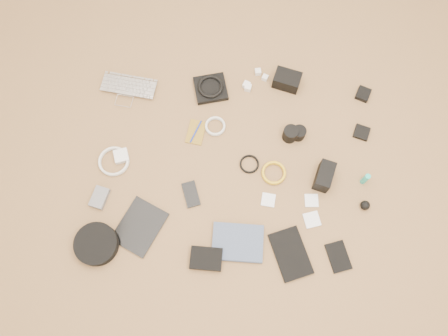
# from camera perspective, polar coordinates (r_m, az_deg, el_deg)

# --- Properties ---
(laptop) EXTENTS (0.30, 0.23, 0.02)m
(laptop) POSITION_cam_1_polar(r_m,az_deg,el_deg) (2.34, -12.55, 9.56)
(laptop) COLOR #B8B8BD
(laptop) RESTS_ON ground
(headphone_pouch) EXTENTS (0.20, 0.19, 0.03)m
(headphone_pouch) POSITION_cam_1_polar(r_m,az_deg,el_deg) (2.30, -1.75, 10.33)
(headphone_pouch) COLOR black
(headphone_pouch) RESTS_ON ground
(headphones) EXTENTS (0.16, 0.16, 0.02)m
(headphones) POSITION_cam_1_polar(r_m,az_deg,el_deg) (2.28, -1.77, 10.60)
(headphones) COLOR black
(headphones) RESTS_ON headphone_pouch
(charger_a) EXTENTS (0.04, 0.04, 0.03)m
(charger_a) POSITION_cam_1_polar(r_m,az_deg,el_deg) (2.31, 2.95, 10.77)
(charger_a) COLOR silver
(charger_a) RESTS_ON ground
(charger_b) EXTENTS (0.04, 0.04, 0.03)m
(charger_b) POSITION_cam_1_polar(r_m,az_deg,el_deg) (2.35, 4.45, 12.41)
(charger_b) COLOR silver
(charger_b) RESTS_ON ground
(charger_c) EXTENTS (0.04, 0.04, 0.03)m
(charger_c) POSITION_cam_1_polar(r_m,az_deg,el_deg) (2.34, 5.37, 11.66)
(charger_c) COLOR silver
(charger_c) RESTS_ON ground
(charger_d) EXTENTS (0.04, 0.04, 0.03)m
(charger_d) POSITION_cam_1_polar(r_m,az_deg,el_deg) (2.30, 3.14, 10.44)
(charger_d) COLOR silver
(charger_d) RESTS_ON ground
(dslr_camera) EXTENTS (0.15, 0.12, 0.08)m
(dslr_camera) POSITION_cam_1_polar(r_m,az_deg,el_deg) (2.32, 8.22, 11.29)
(dslr_camera) COLOR black
(dslr_camera) RESTS_ON ground
(lens_pouch) EXTENTS (0.09, 0.09, 0.03)m
(lens_pouch) POSITION_cam_1_polar(r_m,az_deg,el_deg) (2.40, 17.72, 9.19)
(lens_pouch) COLOR black
(lens_pouch) RESTS_ON ground
(notebook_olive) EXTENTS (0.10, 0.14, 0.01)m
(notebook_olive) POSITION_cam_1_polar(r_m,az_deg,el_deg) (2.21, -3.68, 4.70)
(notebook_olive) COLOR olive
(notebook_olive) RESTS_ON ground
(pen_blue) EXTENTS (0.05, 0.12, 0.01)m
(pen_blue) POSITION_cam_1_polar(r_m,az_deg,el_deg) (2.20, -3.70, 4.77)
(pen_blue) COLOR #13299D
(pen_blue) RESTS_ON notebook_olive
(cable_white_a) EXTENTS (0.11, 0.11, 0.01)m
(cable_white_a) POSITION_cam_1_polar(r_m,az_deg,el_deg) (2.21, -1.15, 5.42)
(cable_white_a) COLOR silver
(cable_white_a) RESTS_ON ground
(lens_a) EXTENTS (0.08, 0.08, 0.08)m
(lens_a) POSITION_cam_1_polar(r_m,az_deg,el_deg) (2.19, 8.64, 4.43)
(lens_a) COLOR black
(lens_a) RESTS_ON ground
(lens_b) EXTENTS (0.09, 0.09, 0.06)m
(lens_b) POSITION_cam_1_polar(r_m,az_deg,el_deg) (2.20, 9.74, 4.51)
(lens_b) COLOR black
(lens_b) RESTS_ON ground
(card_reader) EXTENTS (0.09, 0.09, 0.02)m
(card_reader) POSITION_cam_1_polar(r_m,az_deg,el_deg) (2.30, 17.53, 4.44)
(card_reader) COLOR black
(card_reader) RESTS_ON ground
(power_brick) EXTENTS (0.09, 0.09, 0.03)m
(power_brick) POSITION_cam_1_polar(r_m,az_deg,el_deg) (2.20, -13.25, 1.53)
(power_brick) COLOR silver
(power_brick) RESTS_ON ground
(cable_white_b) EXTENTS (0.18, 0.18, 0.01)m
(cable_white_b) POSITION_cam_1_polar(r_m,az_deg,el_deg) (2.21, -14.15, 0.81)
(cable_white_b) COLOR silver
(cable_white_b) RESTS_ON ground
(cable_black) EXTENTS (0.13, 0.13, 0.01)m
(cable_black) POSITION_cam_1_polar(r_m,az_deg,el_deg) (2.15, 3.33, 0.48)
(cable_black) COLOR black
(cable_black) RESTS_ON ground
(cable_yellow) EXTENTS (0.16, 0.16, 0.01)m
(cable_yellow) POSITION_cam_1_polar(r_m,az_deg,el_deg) (2.14, 6.49, -0.70)
(cable_yellow) COLOR gold
(cable_yellow) RESTS_ON ground
(flash) EXTENTS (0.10, 0.15, 0.10)m
(flash) POSITION_cam_1_polar(r_m,az_deg,el_deg) (2.13, 12.95, -1.04)
(flash) COLOR black
(flash) RESTS_ON ground
(lens_cleaner) EXTENTS (0.03, 0.03, 0.09)m
(lens_cleaner) POSITION_cam_1_polar(r_m,az_deg,el_deg) (2.18, 17.96, -1.37)
(lens_cleaner) COLOR #1BB09C
(lens_cleaner) RESTS_ON ground
(battery_charger) EXTENTS (0.09, 0.12, 0.03)m
(battery_charger) POSITION_cam_1_polar(r_m,az_deg,el_deg) (2.17, -15.95, -3.74)
(battery_charger) COLOR slate
(battery_charger) RESTS_ON ground
(tablet) EXTENTS (0.26, 0.29, 0.01)m
(tablet) POSITION_cam_1_polar(r_m,az_deg,el_deg) (2.10, -10.94, -7.53)
(tablet) COLOR black
(tablet) RESTS_ON ground
(phone) EXTENTS (0.11, 0.14, 0.01)m
(phone) POSITION_cam_1_polar(r_m,az_deg,el_deg) (2.10, -4.33, -3.44)
(phone) COLOR black
(phone) RESTS_ON ground
(filter_case_left) EXTENTS (0.07, 0.07, 0.01)m
(filter_case_left) POSITION_cam_1_polar(r_m,az_deg,el_deg) (2.10, 5.80, -4.18)
(filter_case_left) COLOR silver
(filter_case_left) RESTS_ON ground
(filter_case_mid) EXTENTS (0.07, 0.07, 0.01)m
(filter_case_mid) POSITION_cam_1_polar(r_m,az_deg,el_deg) (2.13, 11.35, -4.19)
(filter_case_mid) COLOR silver
(filter_case_mid) RESTS_ON ground
(filter_case_right) EXTENTS (0.09, 0.09, 0.01)m
(filter_case_right) POSITION_cam_1_polar(r_m,az_deg,el_deg) (2.11, 11.40, -6.64)
(filter_case_right) COLOR silver
(filter_case_right) RESTS_ON ground
(air_blower) EXTENTS (0.06, 0.06, 0.05)m
(air_blower) POSITION_cam_1_polar(r_m,az_deg,el_deg) (2.17, 17.95, -4.66)
(air_blower) COLOR black
(air_blower) RESTS_ON ground
(headphone_case) EXTENTS (0.23, 0.23, 0.05)m
(headphone_case) POSITION_cam_1_polar(r_m,az_deg,el_deg) (2.11, -16.32, -9.52)
(headphone_case) COLOR black
(headphone_case) RESTS_ON ground
(drive_case) EXTENTS (0.14, 0.10, 0.04)m
(drive_case) POSITION_cam_1_polar(r_m,az_deg,el_deg) (2.03, -2.34, -11.74)
(drive_case) COLOR black
(drive_case) RESTS_ON ground
(paperback) EXTENTS (0.24, 0.18, 0.02)m
(paperback) POSITION_cam_1_polar(r_m,az_deg,el_deg) (2.03, 1.64, -12.14)
(paperback) COLOR #3C4966
(paperback) RESTS_ON ground
(notebook_black_a) EXTENTS (0.22, 0.27, 0.02)m
(notebook_black_a) POSITION_cam_1_polar(r_m,az_deg,el_deg) (2.06, 8.70, -11.02)
(notebook_black_a) COLOR black
(notebook_black_a) RESTS_ON ground
(notebook_black_b) EXTENTS (0.13, 0.16, 0.01)m
(notebook_black_b) POSITION_cam_1_polar(r_m,az_deg,el_deg) (2.11, 14.70, -11.13)
(notebook_black_b) COLOR black
(notebook_black_b) RESTS_ON ground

